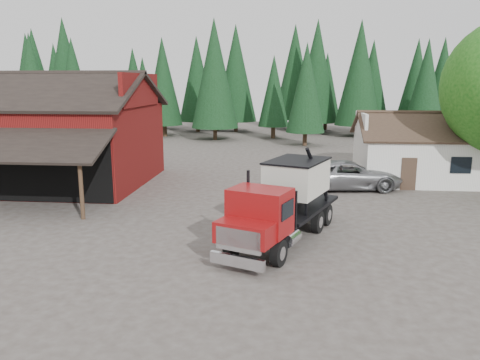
{
  "coord_description": "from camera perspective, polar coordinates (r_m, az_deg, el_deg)",
  "views": [
    {
      "loc": [
        4.03,
        -18.69,
        6.46
      ],
      "look_at": [
        1.86,
        3.43,
        1.8
      ],
      "focal_mm": 35.0,
      "sensor_mm": 36.0,
      "label": 1
    }
  ],
  "objects": [
    {
      "name": "farmhouse",
      "position": [
        33.28,
        21.21,
        2.76
      ],
      "size": [
        8.6,
        6.42,
        4.65
      ],
      "color": "silver",
      "rests_on": "ground"
    },
    {
      "name": "near_pine_b",
      "position": [
        48.73,
        8.08,
        11.06
      ],
      "size": [
        3.96,
        3.96,
        10.4
      ],
      "color": "#382619",
      "rests_on": "ground"
    },
    {
      "name": "near_pine_d",
      "position": [
        53.31,
        -3.13,
        12.83
      ],
      "size": [
        5.28,
        5.28,
        13.4
      ],
      "color": "#382619",
      "rests_on": "ground"
    },
    {
      "name": "conifer_backdrop",
      "position": [
        61.17,
        1.81,
        5.77
      ],
      "size": [
        76.0,
        16.0,
        16.0
      ],
      "primitive_type": null,
      "color": "black",
      "rests_on": "ground"
    },
    {
      "name": "ground",
      "position": [
        20.18,
        -6.25,
        -6.9
      ],
      "size": [
        120.0,
        120.0,
        0.0
      ],
      "primitive_type": "plane",
      "color": "#443C36",
      "rests_on": "ground"
    },
    {
      "name": "near_pine_a",
      "position": [
        53.46,
        -23.98,
        10.77
      ],
      "size": [
        4.4,
        4.4,
        11.4
      ],
      "color": "#382619",
      "rests_on": "ground"
    },
    {
      "name": "feed_truck",
      "position": [
        19.29,
        5.4,
        -2.42
      ],
      "size": [
        5.1,
        8.4,
        3.69
      ],
      "rotation": [
        0.0,
        0.0,
        -0.39
      ],
      "color": "black",
      "rests_on": "ground"
    },
    {
      "name": "silver_car",
      "position": [
        29.5,
        13.24,
        0.59
      ],
      "size": [
        6.52,
        3.56,
        1.73
      ],
      "primitive_type": "imported",
      "rotation": [
        0.0,
        0.0,
        1.68
      ],
      "color": "#929398",
      "rests_on": "ground"
    },
    {
      "name": "red_barn",
      "position": [
        32.52,
        -22.02,
        4.32
      ],
      "size": [
        12.8,
        13.63,
        7.18
      ],
      "color": "maroon",
      "rests_on": "ground"
    }
  ]
}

